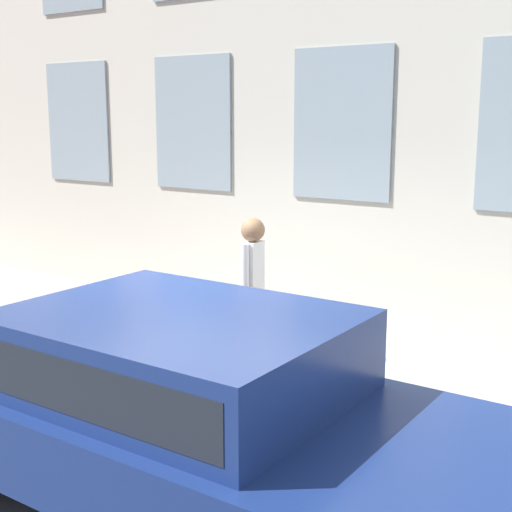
% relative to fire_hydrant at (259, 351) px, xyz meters
% --- Properties ---
extents(ground_plane, '(80.00, 80.00, 0.00)m').
position_rel_fire_hydrant_xyz_m(ground_plane, '(-0.62, 0.27, -0.53)').
color(ground_plane, '#514F4C').
extents(sidewalk, '(2.76, 60.00, 0.18)m').
position_rel_fire_hydrant_xyz_m(sidewalk, '(0.76, 0.27, -0.44)').
color(sidewalk, '#B2ADA3').
rests_on(sidewalk, ground_plane).
extents(fire_hydrant, '(0.31, 0.43, 0.69)m').
position_rel_fire_hydrant_xyz_m(fire_hydrant, '(0.00, 0.00, 0.00)').
color(fire_hydrant, red).
rests_on(fire_hydrant, sidewalk).
extents(person, '(0.38, 0.25, 1.58)m').
position_rel_fire_hydrant_xyz_m(person, '(0.52, 0.44, 0.60)').
color(person, navy).
rests_on(person, sidewalk).
extents(parked_car_navy_near, '(2.06, 4.87, 1.45)m').
position_rel_fire_hydrant_xyz_m(parked_car_navy_near, '(-1.88, -0.59, 0.29)').
color(parked_car_navy_near, black).
rests_on(parked_car_navy_near, ground_plane).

